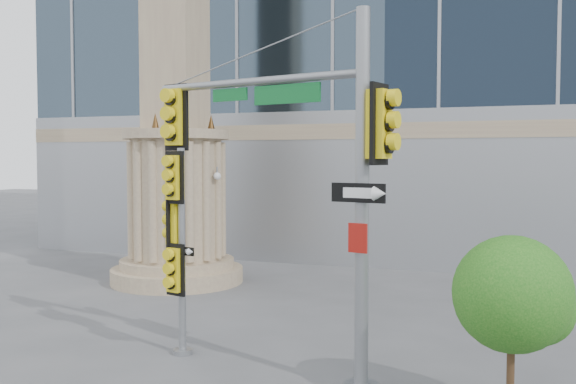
% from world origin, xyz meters
% --- Properties ---
extents(monument, '(4.40, 4.40, 16.60)m').
position_xyz_m(monument, '(-6.00, 9.00, 5.52)').
color(monument, '#9C826A').
rests_on(monument, ground).
extents(main_signal_pole, '(5.17, 1.70, 6.79)m').
position_xyz_m(main_signal_pole, '(0.96, 1.44, 4.21)').
color(main_signal_pole, slate).
rests_on(main_signal_pole, ground).
extents(secondary_signal_pole, '(0.76, 0.68, 4.38)m').
position_xyz_m(secondary_signal_pole, '(-2.00, 1.92, 2.58)').
color(secondary_signal_pole, slate).
rests_on(secondary_signal_pole, ground).
extents(street_tree, '(1.90, 1.85, 2.96)m').
position_xyz_m(street_tree, '(4.71, 0.70, 1.95)').
color(street_tree, '#9C826A').
rests_on(street_tree, ground).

